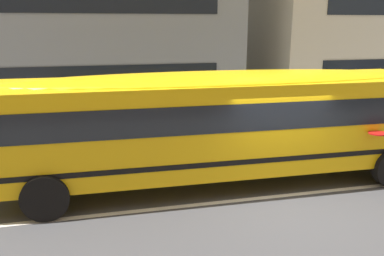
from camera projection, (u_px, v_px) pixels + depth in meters
name	position (u px, v px, depth m)	size (l,w,h in m)	color
ground_plane	(277.00, 196.00, 9.74)	(400.00, 400.00, 0.00)	#424244
sidewalk_far	(203.00, 125.00, 16.55)	(120.00, 3.00, 0.01)	gray
lane_centreline	(277.00, 196.00, 9.74)	(110.00, 0.16, 0.01)	silver
school_bus	(230.00, 118.00, 10.31)	(13.28, 3.25, 2.96)	yellow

